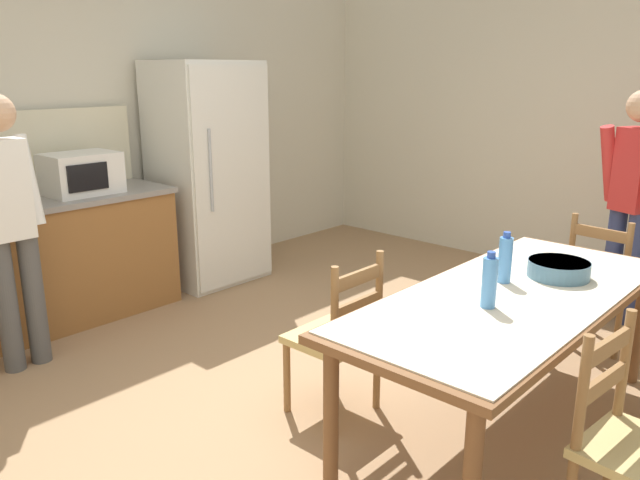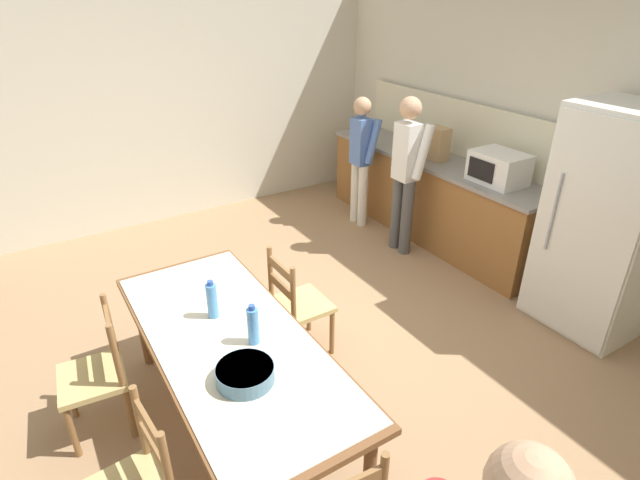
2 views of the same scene
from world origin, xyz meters
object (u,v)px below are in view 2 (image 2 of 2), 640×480
object	(u,v)px
chair_side_near_left	(98,374)
dining_table	(231,348)
bottle_near_centre	(212,300)
person_at_counter	(406,169)
bottle_off_centre	(253,325)
refrigerator	(607,224)
paper_bag	(438,144)
person_at_sink	(361,155)
serving_bowl	(245,373)
chair_side_far_left	(297,305)
microwave	(499,168)

from	to	relation	value
chair_side_near_left	dining_table	bearing A→B (deg)	62.09
bottle_near_centre	person_at_counter	bearing A→B (deg)	113.52
bottle_near_centre	bottle_off_centre	xyz separation A→B (m)	(0.38, 0.11, 0.00)
refrigerator	paper_bag	xyz separation A→B (m)	(-1.97, 0.01, 0.17)
bottle_near_centre	chair_side_near_left	distance (m)	0.88
dining_table	chair_side_near_left	world-z (taller)	chair_side_near_left
dining_table	person_at_counter	bearing A→B (deg)	118.38
person_at_counter	person_at_sink	bearing A→B (deg)	88.66
serving_bowl	bottle_off_centre	bearing A→B (deg)	146.44
bottle_near_centre	person_at_counter	size ratio (longest dim) A/B	0.16
paper_bag	chair_side_far_left	size ratio (longest dim) A/B	0.40
refrigerator	microwave	xyz separation A→B (m)	(-1.14, 0.02, 0.14)
microwave	bottle_off_centre	bearing A→B (deg)	-75.73
chair_side_far_left	person_at_counter	size ratio (longest dim) A/B	0.54
bottle_off_centre	person_at_sink	distance (m)	3.39
bottle_near_centre	microwave	bearing A→B (deg)	96.98
dining_table	person_at_sink	xyz separation A→B (m)	(-2.21, 2.59, 0.19)
dining_table	chair_side_far_left	size ratio (longest dim) A/B	2.38
bottle_off_centre	person_at_sink	size ratio (longest dim) A/B	0.17
dining_table	chair_side_far_left	bearing A→B (deg)	123.23
bottle_near_centre	serving_bowl	world-z (taller)	bottle_near_centre
microwave	person_at_counter	size ratio (longest dim) A/B	0.30
bottle_off_centre	bottle_near_centre	bearing A→B (deg)	-163.81
dining_table	bottle_near_centre	world-z (taller)	bottle_near_centre
refrigerator	serving_bowl	bearing A→B (deg)	-91.99
paper_bag	chair_side_far_left	xyz separation A→B (m)	(1.00, -2.34, -0.67)
microwave	serving_bowl	bearing A→B (deg)	-71.98
microwave	dining_table	xyz separation A→B (m)	(0.65, -3.09, -0.41)
dining_table	person_at_sink	distance (m)	3.41
serving_bowl	chair_side_far_left	distance (m)	1.23
refrigerator	person_at_sink	distance (m)	2.74
paper_bag	microwave	bearing A→B (deg)	0.53
microwave	person_at_counter	bearing A→B (deg)	-144.96
refrigerator	serving_bowl	size ratio (longest dim) A/B	5.92
serving_bowl	person_at_counter	xyz separation A→B (m)	(-1.77, 2.64, 0.15)
dining_table	chair_side_far_left	xyz separation A→B (m)	(-0.48, 0.74, -0.23)
bottle_near_centre	chair_side_far_left	xyz separation A→B (m)	(-0.21, 0.74, -0.43)
bottle_near_centre	chair_side_far_left	world-z (taller)	bottle_near_centre
bottle_near_centre	serving_bowl	distance (m)	0.66
refrigerator	serving_bowl	world-z (taller)	refrigerator
refrigerator	paper_bag	bearing A→B (deg)	179.67
chair_side_far_left	dining_table	bearing A→B (deg)	123.07
microwave	dining_table	world-z (taller)	microwave
chair_side_near_left	person_at_counter	size ratio (longest dim) A/B	0.54
paper_bag	dining_table	xyz separation A→B (m)	(1.48, -3.08, -0.44)
serving_bowl	person_at_sink	xyz separation A→B (m)	(-2.59, 2.66, 0.07)
paper_bag	bottle_off_centre	xyz separation A→B (m)	(1.59, -2.97, -0.24)
refrigerator	microwave	size ratio (longest dim) A/B	3.79
chair_side_far_left	person_at_counter	xyz separation A→B (m)	(-0.90, 1.83, 0.51)
bottle_near_centre	paper_bag	bearing A→B (deg)	111.50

